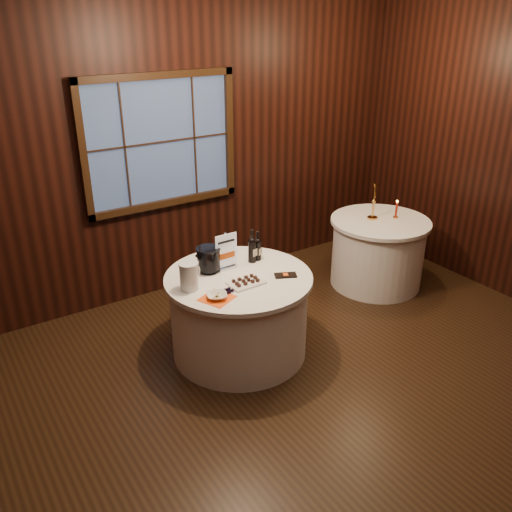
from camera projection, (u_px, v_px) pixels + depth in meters
ground at (307, 413)px, 4.21m from camera, size 6.00×6.00×0.00m
back_wall at (160, 152)px, 5.45m from camera, size 6.00×0.10×3.00m
main_table at (239, 314)px, 4.81m from camera, size 1.28×1.28×0.77m
side_table at (377, 252)px, 6.03m from camera, size 1.08×1.08×0.77m
sign_stand at (226, 257)px, 4.73m from camera, size 0.21×0.10×0.34m
port_bottle_left at (252, 248)px, 4.85m from camera, size 0.07×0.08×0.31m
port_bottle_right at (258, 248)px, 4.90m from camera, size 0.07×0.08×0.28m
ice_bucket at (208, 259)px, 4.69m from camera, size 0.22×0.22×0.22m
chocolate_plate at (246, 282)px, 4.51m from camera, size 0.30×0.20×0.04m
chocolate_box at (286, 275)px, 4.64m from camera, size 0.21×0.17×0.02m
grape_bunch at (227, 291)px, 4.36m from camera, size 0.17×0.07×0.04m
glass_pitcher at (189, 276)px, 4.39m from camera, size 0.22×0.16×0.24m
orange_napkin at (217, 298)px, 4.29m from camera, size 0.31×0.31×0.00m
cracker_bowl at (217, 296)px, 4.28m from camera, size 0.21×0.21×0.04m
brass_candlestick at (373, 206)px, 5.85m from camera, size 0.11×0.11×0.40m
red_candle at (396, 211)px, 5.89m from camera, size 0.06×0.06×0.20m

